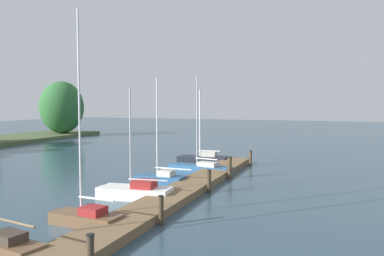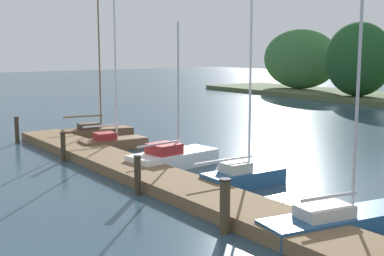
{
  "view_description": "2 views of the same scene",
  "coord_description": "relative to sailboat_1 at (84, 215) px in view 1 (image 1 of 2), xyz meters",
  "views": [
    {
      "loc": [
        -18.44,
        6.64,
        4.54
      ],
      "look_at": [
        3.78,
        14.92,
        2.98
      ],
      "focal_mm": 37.79,
      "sensor_mm": 36.0,
      "label": 1
    },
    {
      "loc": [
        13.26,
        5.42,
        4.25
      ],
      "look_at": [
        -0.29,
        15.24,
        1.66
      ],
      "focal_mm": 48.54,
      "sensor_mm": 36.0,
      "label": 2
    }
  ],
  "objects": [
    {
      "name": "mooring_piling_1",
      "position": [
        0.98,
        -2.65,
        0.19
      ],
      "size": [
        0.21,
        0.21,
        1.11
      ],
      "color": "#3D3323",
      "rests_on": "ground"
    },
    {
      "name": "mooring_piling_4",
      "position": [
        15.7,
        -2.79,
        0.17
      ],
      "size": [
        0.23,
        0.23,
        1.07
      ],
      "color": "#4C3D28",
      "rests_on": "ground"
    },
    {
      "name": "sailboat_2",
      "position": [
        4.24,
        0.25,
        -0.03
      ],
      "size": [
        1.62,
        3.66,
        5.16
      ],
      "rotation": [
        0.0,
        0.0,
        1.67
      ],
      "color": "white",
      "rests_on": "ground"
    },
    {
      "name": "sailboat_1",
      "position": [
        0.0,
        0.0,
        0.0
      ],
      "size": [
        1.2,
        2.98,
        7.84
      ],
      "rotation": [
        0.0,
        0.0,
        1.49
      ],
      "color": "brown",
      "rests_on": "ground"
    },
    {
      "name": "dock_pier",
      "position": [
        6.18,
        -1.56,
        -0.2
      ],
      "size": [
        21.46,
        1.8,
        0.35
      ],
      "color": "brown",
      "rests_on": "ground"
    },
    {
      "name": "mooring_piling_3",
      "position": [
        10.58,
        -2.65,
        0.28
      ],
      "size": [
        0.28,
        0.28,
        1.3
      ],
      "color": "#4C3D28",
      "rests_on": "ground"
    },
    {
      "name": "sailboat_5",
      "position": [
        15.8,
        0.87,
        -0.01
      ],
      "size": [
        1.39,
        3.76,
        5.39
      ],
      "rotation": [
        0.0,
        0.0,
        1.66
      ],
      "color": "#232833",
      "rests_on": "ground"
    },
    {
      "name": "sailboat_4",
      "position": [
        12.09,
        -0.24,
        -0.08
      ],
      "size": [
        1.78,
        4.5,
        6.17
      ],
      "rotation": [
        0.0,
        0.0,
        1.39
      ],
      "color": "#285684",
      "rests_on": "ground"
    },
    {
      "name": "sailboat_3",
      "position": [
        7.7,
        0.56,
        -0.04
      ],
      "size": [
        1.08,
        3.4,
        5.82
      ],
      "rotation": [
        0.0,
        0.0,
        1.53
      ],
      "color": "#285684",
      "rests_on": "ground"
    },
    {
      "name": "mooring_piling_2",
      "position": [
        6.61,
        -2.67,
        0.22
      ],
      "size": [
        0.23,
        0.23,
        1.16
      ],
      "color": "#3D3323",
      "rests_on": "ground"
    }
  ]
}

